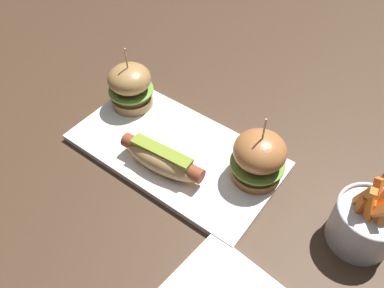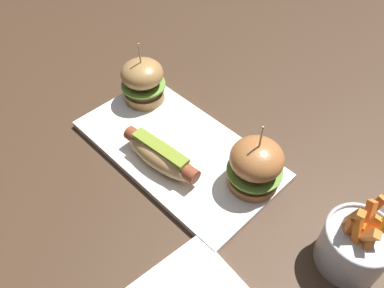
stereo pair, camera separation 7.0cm
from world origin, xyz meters
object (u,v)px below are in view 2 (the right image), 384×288
(hot_dog, at_px, (161,155))
(platter_main, at_px, (178,149))
(slider_left, at_px, (143,81))
(slider_right, at_px, (256,165))
(fries_bucket, at_px, (355,245))

(hot_dog, bearing_deg, platter_main, 101.85)
(platter_main, height_order, slider_left, slider_left)
(hot_dog, relative_size, slider_right, 1.21)
(slider_right, bearing_deg, fries_bucket, -0.92)
(platter_main, xyz_separation_m, hot_dog, (0.01, -0.05, 0.03))
(platter_main, height_order, hot_dog, hot_dog)
(slider_left, bearing_deg, slider_right, -1.72)
(slider_right, height_order, fries_bucket, slider_right)
(hot_dog, height_order, slider_right, slider_right)
(platter_main, relative_size, slider_right, 2.87)
(hot_dog, bearing_deg, slider_left, 149.39)
(fries_bucket, bearing_deg, platter_main, -174.33)
(hot_dog, bearing_deg, fries_bucket, 14.09)
(slider_left, height_order, fries_bucket, slider_left)
(platter_main, height_order, slider_right, slider_right)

